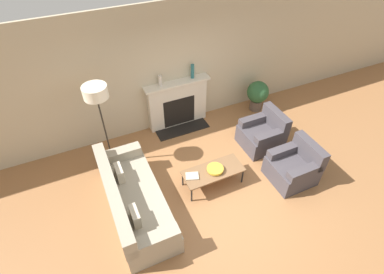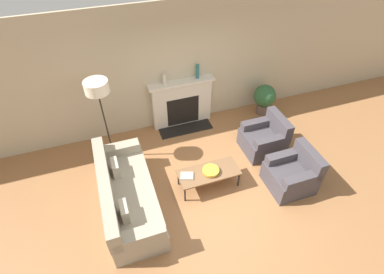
% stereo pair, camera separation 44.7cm
% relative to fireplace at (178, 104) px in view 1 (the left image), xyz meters
% --- Properties ---
extents(ground_plane, '(18.00, 18.00, 0.00)m').
position_rel_fireplace_xyz_m(ground_plane, '(-0.02, -2.33, -0.57)').
color(ground_plane, '#99663D').
extents(wall_back, '(18.00, 0.06, 2.90)m').
position_rel_fireplace_xyz_m(wall_back, '(-0.02, 0.14, 0.88)').
color(wall_back, '#BCAD8E').
rests_on(wall_back, ground_plane).
extents(fireplace, '(1.53, 0.59, 1.18)m').
position_rel_fireplace_xyz_m(fireplace, '(0.00, 0.00, 0.00)').
color(fireplace, beige).
rests_on(fireplace, ground_plane).
extents(couch, '(0.91, 2.24, 0.86)m').
position_rel_fireplace_xyz_m(couch, '(-1.72, -2.03, -0.26)').
color(couch, '#9E937F').
rests_on(couch, ground_plane).
extents(armchair_near, '(0.83, 0.80, 0.84)m').
position_rel_fireplace_xyz_m(armchair_near, '(1.42, -2.57, -0.26)').
color(armchair_near, '#423D42').
rests_on(armchair_near, ground_plane).
extents(armchair_far, '(0.83, 0.80, 0.84)m').
position_rel_fireplace_xyz_m(armchair_far, '(1.42, -1.49, -0.26)').
color(armchair_far, '#423D42').
rests_on(armchair_far, ground_plane).
extents(coffee_table, '(1.19, 0.50, 0.39)m').
position_rel_fireplace_xyz_m(coffee_table, '(-0.12, -2.05, -0.22)').
color(coffee_table, brown).
rests_on(coffee_table, ground_plane).
extents(bowl, '(0.32, 0.32, 0.07)m').
position_rel_fireplace_xyz_m(bowl, '(-0.08, -2.07, -0.15)').
color(bowl, gold).
rests_on(bowl, coffee_table).
extents(book, '(0.29, 0.26, 0.02)m').
position_rel_fireplace_xyz_m(book, '(-0.55, -2.02, -0.17)').
color(book, '#B2A893').
rests_on(book, coffee_table).
extents(floor_lamp, '(0.45, 0.45, 1.88)m').
position_rel_fireplace_xyz_m(floor_lamp, '(-1.79, -0.59, 1.04)').
color(floor_lamp, black).
rests_on(floor_lamp, ground_plane).
extents(mantel_vase_left, '(0.08, 0.08, 0.24)m').
position_rel_fireplace_xyz_m(mantel_vase_left, '(-0.38, 0.01, 0.73)').
color(mantel_vase_left, beige).
rests_on(mantel_vase_left, fireplace).
extents(mantel_vase_center_left, '(0.08, 0.08, 0.33)m').
position_rel_fireplace_xyz_m(mantel_vase_center_left, '(0.39, 0.01, 0.77)').
color(mantel_vase_center_left, '#28666B').
rests_on(mantel_vase_center_left, fireplace).
extents(potted_plant, '(0.55, 0.55, 0.79)m').
position_rel_fireplace_xyz_m(potted_plant, '(2.06, -0.29, -0.11)').
color(potted_plant, brown).
rests_on(potted_plant, ground_plane).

